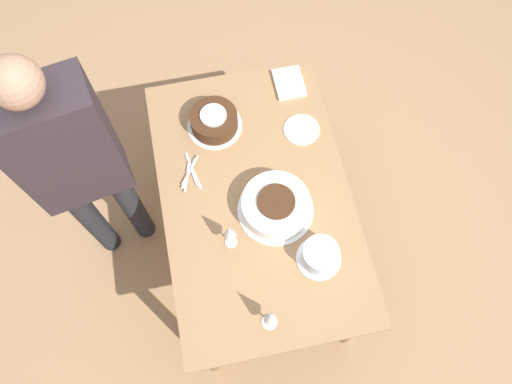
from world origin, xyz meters
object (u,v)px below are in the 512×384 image
Objects in this scene: cake_center_white at (276,206)px; person_cutting at (74,162)px; wine_glass_near at (230,232)px; wine_glass_far at (270,317)px; cake_front_chocolate at (214,121)px; cake_back_decorated at (320,255)px.

cake_center_white is 0.90m from person_cutting.
wine_glass_near reaches higher than wine_glass_far.
cake_front_chocolate is at bearing 177.06° from wine_glass_near.
person_cutting reaches higher than cake_front_chocolate.
wine_glass_near is at bearing -2.94° from cake_front_chocolate.
cake_front_chocolate is at bearing -176.36° from wine_glass_far.
wine_glass_far is (0.50, -0.14, 0.08)m from cake_center_white.
wine_glass_near is at bearing -112.76° from cake_back_decorated.
cake_front_chocolate is 0.62m from wine_glass_near.
cake_center_white is 1.29× the size of cake_front_chocolate.
person_cutting reaches higher than wine_glass_far.
cake_center_white and cake_back_decorated have the same top height.
person_cutting is at bearing -124.32° from wine_glass_near.
cake_front_chocolate is 1.39× the size of wine_glass_far.
cake_front_chocolate is (-0.50, -0.20, -0.00)m from cake_center_white.
cake_center_white is 0.54m from cake_front_chocolate.
cake_front_chocolate is at bearing -158.36° from cake_center_white.
wine_glass_far is 1.06m from person_cutting.
wine_glass_near is (0.62, -0.03, 0.09)m from cake_front_chocolate.
cake_back_decorated is at bearing -40.97° from person_cutting.
cake_center_white is at bearing -152.70° from cake_back_decorated.
wine_glass_far is (0.23, -0.27, 0.08)m from cake_back_decorated.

